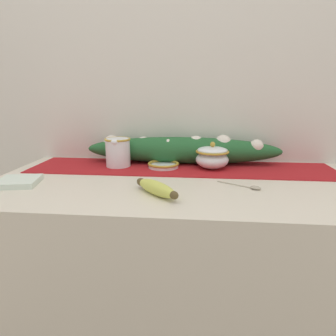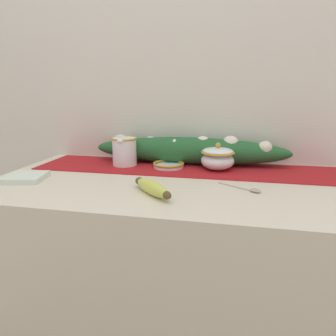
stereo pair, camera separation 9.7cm
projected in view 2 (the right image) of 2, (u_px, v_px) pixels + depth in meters
The scene contains 10 objects.
countertop at pixel (178, 293), 1.11m from camera, with size 1.27×0.62×0.86m, color beige.
back_wall at pixel (193, 80), 1.23m from camera, with size 2.07×0.04×2.40m, color silver.
table_runner at pixel (187, 168), 1.16m from camera, with size 1.17×0.26×0.00m, color #A8191E.
cream_pitcher at pixel (125, 150), 1.20m from camera, with size 0.10×0.12×0.11m.
sugar_bowl at pixel (218, 158), 1.13m from camera, with size 0.13×0.13×0.10m.
small_dish at pixel (169, 165), 1.17m from camera, with size 0.12×0.12×0.02m.
banana at pixel (152, 188), 0.87m from camera, with size 0.15×0.15×0.04m.
spoon at pixel (252, 190), 0.89m from camera, with size 0.13×0.09×0.01m.
napkin_stack at pixel (26, 177), 1.01m from camera, with size 0.12×0.12×0.02m, color silver.
poinsettia_garland at pixel (189, 150), 1.22m from camera, with size 0.80×0.12×0.12m.
Camera 2 is at (0.15, -0.95, 1.15)m, focal length 32.00 mm.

